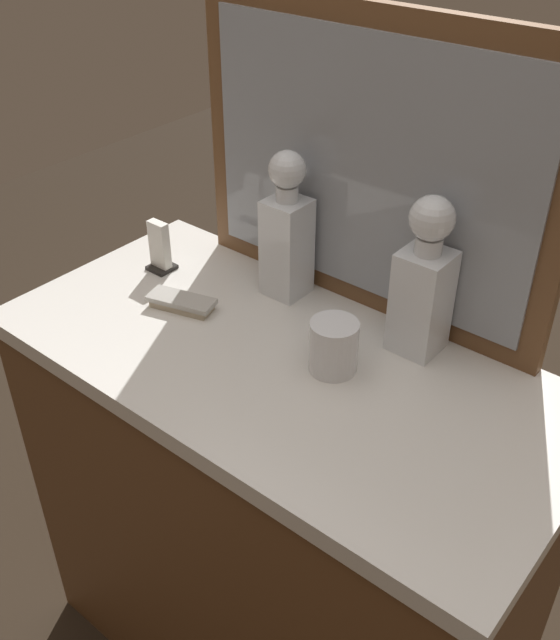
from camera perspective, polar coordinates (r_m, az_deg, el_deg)
dresser at (r=1.62m, az=-0.00°, el=-15.84°), size 1.06×0.52×0.91m
dresser_mirror at (r=1.33m, az=6.84°, el=11.67°), size 0.75×0.03×0.55m
crystal_decanter_rear at (r=1.28m, az=11.08°, el=2.26°), size 0.09×0.09×0.30m
crystal_decanter_far_right at (r=1.42m, az=0.53°, el=6.35°), size 0.08×0.08×0.30m
crystal_tumbler_far_right at (r=1.25m, az=4.20°, el=-2.22°), size 0.08×0.08×0.10m
silver_brush_rear at (r=1.43m, az=-7.77°, el=1.30°), size 0.14×0.09×0.02m
napkin_holder at (r=1.55m, az=-9.35°, el=5.43°), size 0.05×0.05×0.11m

